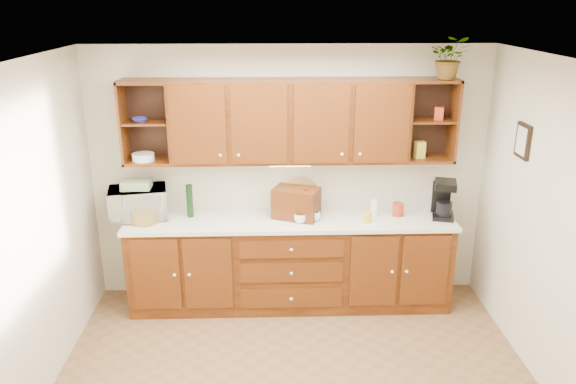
{
  "coord_description": "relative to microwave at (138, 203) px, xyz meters",
  "views": [
    {
      "loc": [
        -0.19,
        -3.72,
        3.01
      ],
      "look_at": [
        -0.03,
        1.15,
        1.32
      ],
      "focal_mm": 35.0,
      "sensor_mm": 36.0,
      "label": 1
    }
  ],
  "objects": [
    {
      "name": "canister_red",
      "position": [
        2.58,
        -0.03,
        -0.09
      ],
      "size": [
        0.14,
        0.14,
        0.13
      ],
      "primitive_type": "cylinder",
      "rotation": [
        0.0,
        0.0,
        0.27
      ],
      "color": "#AF2F19",
      "rests_on": "countertop"
    },
    {
      "name": "right_wall",
      "position": [
        3.5,
        -1.52,
        0.21
      ],
      "size": [
        0.0,
        3.5,
        3.5
      ],
      "primitive_type": "plane",
      "rotation": [
        1.57,
        0.0,
        -1.57
      ],
      "color": "beige",
      "rests_on": "floor"
    },
    {
      "name": "upper_cabinets",
      "position": [
        1.51,
        0.07,
        0.8
      ],
      "size": [
        3.2,
        0.33,
        0.8
      ],
      "color": "#351306",
      "rests_on": "back_wall"
    },
    {
      "name": "base_cabinets",
      "position": [
        1.5,
        -0.07,
        -0.64
      ],
      "size": [
        3.2,
        0.6,
        0.9
      ],
      "primitive_type": "cube",
      "color": "#351306",
      "rests_on": "floor"
    },
    {
      "name": "wicker_basket",
      "position": [
        0.08,
        -0.15,
        -0.08
      ],
      "size": [
        0.25,
        0.25,
        0.14
      ],
      "primitive_type": "cylinder",
      "rotation": [
        0.0,
        0.0,
        -0.01
      ],
      "color": "olive",
      "rests_on": "countertop"
    },
    {
      "name": "pantry_box_red",
      "position": [
        2.94,
        0.04,
        0.87
      ],
      "size": [
        0.1,
        0.1,
        0.13
      ],
      "primitive_type": "cube",
      "rotation": [
        0.0,
        0.0,
        -0.37
      ],
      "color": "#AF2F19",
      "rests_on": "upper_cabinets"
    },
    {
      "name": "canister_white",
      "position": [
        2.34,
        -0.03,
        -0.06
      ],
      "size": [
        0.1,
        0.1,
        0.18
      ],
      "primitive_type": "cylinder",
      "rotation": [
        0.0,
        0.0,
        -0.37
      ],
      "color": "white",
      "rests_on": "countertop"
    },
    {
      "name": "framed_picture",
      "position": [
        3.48,
        -0.62,
        0.76
      ],
      "size": [
        0.03,
        0.24,
        0.3
      ],
      "primitive_type": "cube",
      "color": "black",
      "rests_on": "right_wall"
    },
    {
      "name": "back_wall",
      "position": [
        1.5,
        0.23,
        0.21
      ],
      "size": [
        4.0,
        0.0,
        4.0
      ],
      "primitive_type": "plane",
      "rotation": [
        1.57,
        0.0,
        0.0
      ],
      "color": "beige",
      "rests_on": "floor"
    },
    {
      "name": "bowl_stack",
      "position": [
        0.08,
        0.04,
        0.83
      ],
      "size": [
        0.19,
        0.19,
        0.04
      ],
      "primitive_type": "imported",
      "rotation": [
        0.0,
        0.0,
        0.29
      ],
      "color": "navy",
      "rests_on": "upper_cabinets"
    },
    {
      "name": "pantry_box_yellow",
      "position": [
        2.77,
        0.03,
        0.51
      ],
      "size": [
        0.11,
        0.09,
        0.17
      ],
      "primitive_type": "cube",
      "rotation": [
        0.0,
        0.0,
        0.19
      ],
      "color": "gold",
      "rests_on": "upper_cabinets"
    },
    {
      "name": "microwave",
      "position": [
        0.0,
        0.0,
        0.0
      ],
      "size": [
        0.62,
        0.48,
        0.31
      ],
      "primitive_type": "imported",
      "rotation": [
        0.0,
        0.0,
        0.2
      ],
      "color": "beige",
      "rests_on": "countertop"
    },
    {
      "name": "potted_plant",
      "position": [
        2.98,
        0.02,
        1.39
      ],
      "size": [
        0.42,
        0.39,
        0.39
      ],
      "primitive_type": "imported",
      "rotation": [
        0.0,
        0.0,
        -0.28
      ],
      "color": "#999999",
      "rests_on": "upper_cabinets"
    },
    {
      "name": "woven_tray",
      "position": [
        1.61,
        0.09,
        -0.14
      ],
      "size": [
        0.38,
        0.1,
        0.37
      ],
      "primitive_type": "cylinder",
      "rotation": [
        1.36,
        0.0,
        -0.02
      ],
      "color": "olive",
      "rests_on": "countertop"
    },
    {
      "name": "countertop",
      "position": [
        1.5,
        -0.08,
        -0.17
      ],
      "size": [
        3.24,
        0.64,
        0.04
      ],
      "primitive_type": "cube",
      "color": "silver",
      "rests_on": "base_cabinets"
    },
    {
      "name": "mug_tree",
      "position": [
        1.65,
        -0.13,
        -0.1
      ],
      "size": [
        0.28,
        0.29,
        0.33
      ],
      "rotation": [
        0.0,
        0.0,
        -0.13
      ],
      "color": "#351306",
      "rests_on": "countertop"
    },
    {
      "name": "bread_box",
      "position": [
        1.56,
        -0.05,
        -0.0
      ],
      "size": [
        0.51,
        0.42,
        0.3
      ],
      "primitive_type": "cube",
      "rotation": [
        0.0,
        0.0,
        -0.39
      ],
      "color": "#351306",
      "rests_on": "countertop"
    },
    {
      "name": "plate_stack",
      "position": [
        0.08,
        0.03,
        0.46
      ],
      "size": [
        0.24,
        0.24,
        0.07
      ],
      "primitive_type": "cylinder",
      "rotation": [
        0.0,
        0.0,
        0.12
      ],
      "color": "white",
      "rests_on": "upper_cabinets"
    },
    {
      "name": "left_wall",
      "position": [
        -0.5,
        -1.52,
        0.21
      ],
      "size": [
        0.0,
        3.5,
        3.5
      ],
      "primitive_type": "plane",
      "rotation": [
        1.57,
        0.0,
        1.57
      ],
      "color": "beige",
      "rests_on": "floor"
    },
    {
      "name": "coffee_maker",
      "position": [
        3.02,
        -0.07,
        0.03
      ],
      "size": [
        0.26,
        0.31,
        0.38
      ],
      "rotation": [
        0.0,
        0.0,
        -0.26
      ],
      "color": "black",
      "rests_on": "countertop"
    },
    {
      "name": "canister_yellow",
      "position": [
        2.25,
        -0.19,
        -0.1
      ],
      "size": [
        0.09,
        0.09,
        0.11
      ],
      "primitive_type": "cylinder",
      "rotation": [
        0.0,
        0.0,
        -0.03
      ],
      "color": "gold",
      "rests_on": "countertop"
    },
    {
      "name": "wine_bottle",
      "position": [
        0.51,
        0.01,
        0.01
      ],
      "size": [
        0.08,
        0.08,
        0.33
      ],
      "primitive_type": "cylinder",
      "rotation": [
        0.0,
        0.0,
        0.22
      ],
      "color": "black",
      "rests_on": "countertop"
    },
    {
      "name": "undercabinet_light",
      "position": [
        1.5,
        0.01,
        0.38
      ],
      "size": [
        0.4,
        0.05,
        0.02
      ],
      "primitive_type": "cube",
      "color": "white",
      "rests_on": "upper_cabinets"
    },
    {
      "name": "towel_stack",
      "position": [
        0.0,
        0.0,
        0.19
      ],
      "size": [
        0.28,
        0.21,
        0.08
      ],
      "primitive_type": "cube",
      "rotation": [
        0.0,
        0.0,
        0.02
      ],
      "color": "#C1BA5B",
      "rests_on": "microwave"
    },
    {
      "name": "ceiling",
      "position": [
        1.5,
        -1.52,
        1.51
      ],
      "size": [
        4.0,
        4.0,
        0.0
      ],
      "primitive_type": "plane",
      "rotation": [
        3.14,
        0.0,
        0.0
      ],
      "color": "white",
      "rests_on": "back_wall"
    }
  ]
}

